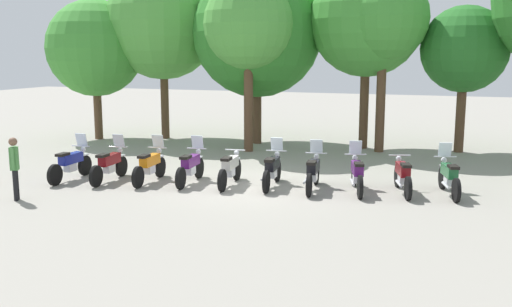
# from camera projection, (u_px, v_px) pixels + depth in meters

# --- Properties ---
(ground_plane) EXTENTS (80.00, 80.00, 0.00)m
(ground_plane) POSITION_uv_depth(u_px,v_px,m) (250.00, 187.00, 16.90)
(ground_plane) COLOR gray
(motorcycle_0) EXTENTS (0.62, 2.19, 1.37)m
(motorcycle_0) POSITION_uv_depth(u_px,v_px,m) (71.00, 163.00, 17.70)
(motorcycle_0) COLOR black
(motorcycle_0) RESTS_ON ground_plane
(motorcycle_1) EXTENTS (0.62, 2.19, 1.37)m
(motorcycle_1) POSITION_uv_depth(u_px,v_px,m) (110.00, 164.00, 17.53)
(motorcycle_1) COLOR black
(motorcycle_1) RESTS_ON ground_plane
(motorcycle_2) EXTENTS (0.62, 2.19, 1.37)m
(motorcycle_2) POSITION_uv_depth(u_px,v_px,m) (150.00, 165.00, 17.40)
(motorcycle_2) COLOR black
(motorcycle_2) RESTS_ON ground_plane
(motorcycle_3) EXTENTS (0.62, 2.19, 1.37)m
(motorcycle_3) POSITION_uv_depth(u_px,v_px,m) (191.00, 166.00, 17.25)
(motorcycle_3) COLOR black
(motorcycle_3) RESTS_ON ground_plane
(motorcycle_4) EXTENTS (0.62, 2.19, 0.99)m
(motorcycle_4) POSITION_uv_depth(u_px,v_px,m) (230.00, 169.00, 16.97)
(motorcycle_4) COLOR black
(motorcycle_4) RESTS_ON ground_plane
(motorcycle_5) EXTENTS (0.62, 2.19, 1.37)m
(motorcycle_5) POSITION_uv_depth(u_px,v_px,m) (272.00, 169.00, 16.82)
(motorcycle_5) COLOR black
(motorcycle_5) RESTS_ON ground_plane
(motorcycle_6) EXTENTS (0.62, 2.19, 1.37)m
(motorcycle_6) POSITION_uv_depth(u_px,v_px,m) (313.00, 172.00, 16.42)
(motorcycle_6) COLOR black
(motorcycle_6) RESTS_ON ground_plane
(motorcycle_7) EXTENTS (0.82, 2.13, 1.37)m
(motorcycle_7) POSITION_uv_depth(u_px,v_px,m) (357.00, 174.00, 16.20)
(motorcycle_7) COLOR black
(motorcycle_7) RESTS_ON ground_plane
(motorcycle_8) EXTENTS (0.82, 2.13, 0.99)m
(motorcycle_8) POSITION_uv_depth(u_px,v_px,m) (403.00, 175.00, 16.04)
(motorcycle_8) COLOR black
(motorcycle_8) RESTS_ON ground_plane
(motorcycle_9) EXTENTS (0.79, 2.14, 1.37)m
(motorcycle_9) POSITION_uv_depth(u_px,v_px,m) (449.00, 176.00, 15.83)
(motorcycle_9) COLOR black
(motorcycle_9) RESTS_ON ground_plane
(person_0) EXTENTS (0.30, 0.39, 1.68)m
(person_0) POSITION_uv_depth(u_px,v_px,m) (14.00, 164.00, 15.18)
(person_0) COLOR black
(person_0) RESTS_ON ground_plane
(tree_0) EXTENTS (4.27, 4.27, 6.20)m
(tree_0) POSITION_uv_depth(u_px,v_px,m) (95.00, 48.00, 25.60)
(tree_0) COLOR brown
(tree_0) RESTS_ON ground_plane
(tree_1) EXTENTS (5.04, 5.04, 7.71)m
(tree_1) POSITION_uv_depth(u_px,v_px,m) (163.00, 23.00, 25.60)
(tree_1) COLOR brown
(tree_1) RESTS_ON ground_plane
(tree_2) EXTENTS (5.42, 5.42, 7.41)m
(tree_2) POSITION_uv_depth(u_px,v_px,m) (257.00, 33.00, 24.21)
(tree_2) COLOR brown
(tree_2) RESTS_ON ground_plane
(tree_3) EXTENTS (3.47, 3.47, 6.69)m
(tree_3) POSITION_uv_depth(u_px,v_px,m) (248.00, 25.00, 22.16)
(tree_3) COLOR brown
(tree_3) RESTS_ON ground_plane
(tree_4) EXTENTS (4.51, 4.51, 7.40)m
(tree_4) POSITION_uv_depth(u_px,v_px,m) (367.00, 20.00, 22.86)
(tree_4) COLOR brown
(tree_4) RESTS_ON ground_plane
(tree_5) EXTENTS (3.43, 3.43, 6.89)m
(tree_5) POSITION_uv_depth(u_px,v_px,m) (384.00, 19.00, 22.00)
(tree_5) COLOR brown
(tree_5) RESTS_ON ground_plane
(tree_6) EXTENTS (3.32, 3.32, 5.66)m
(tree_6) POSITION_uv_depth(u_px,v_px,m) (464.00, 50.00, 22.12)
(tree_6) COLOR brown
(tree_6) RESTS_ON ground_plane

